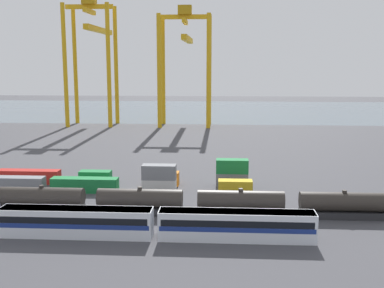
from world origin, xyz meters
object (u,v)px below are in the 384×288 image
shipping_container_7 (29,177)px  gantry_crane_west (93,47)px  passenger_train (76,221)px  freight_tank_row (190,202)px  shipping_container_1 (12,184)px  gantry_crane_central (186,53)px

shipping_container_7 → gantry_crane_west: (-10.84, 89.65, 27.77)m
passenger_train → freight_tank_row: (14.68, 9.95, -0.11)m
passenger_train → gantry_crane_west: bearing=103.8°
shipping_container_1 → shipping_container_7: same height
gantry_crane_west → gantry_crane_central: bearing=0.1°
passenger_train → freight_tank_row: freight_tank_row is taller
passenger_train → gantry_crane_central: 119.95m
freight_tank_row → shipping_container_7: size_ratio=4.92×
gantry_crane_central → shipping_container_7: bearing=-104.9°
freight_tank_row → shipping_container_1: (-33.48, 11.93, -0.73)m
passenger_train → gantry_crane_west: size_ratio=1.35×
shipping_container_7 → gantry_crane_central: gantry_crane_central is taller
passenger_train → shipping_container_7: passenger_train is taller
shipping_container_7 → gantry_crane_west: bearing=96.9°
passenger_train → shipping_container_7: (-17.88, 27.51, -0.84)m
gantry_crane_west → gantry_crane_central: 34.80m
passenger_train → freight_tank_row: bearing=34.1°
gantry_crane_central → gantry_crane_west: bearing=-179.9°
gantry_crane_west → gantry_crane_central: size_ratio=1.09×
freight_tank_row → gantry_crane_central: 110.45m
shipping_container_7 → freight_tank_row: bearing=-28.3°
passenger_train → gantry_crane_central: bearing=87.1°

